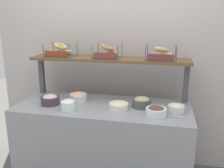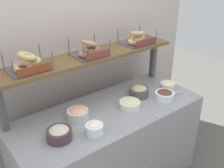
# 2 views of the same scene
# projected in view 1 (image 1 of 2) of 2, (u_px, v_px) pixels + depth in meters

# --- Properties ---
(back_wall) EXTENTS (2.90, 0.06, 2.40)m
(back_wall) POSITION_uv_depth(u_px,v_px,m) (115.00, 61.00, 2.81)
(back_wall) COLOR #B9AEA8
(back_wall) RESTS_ON ground_plane
(deli_counter) EXTENTS (1.70, 0.70, 0.85)m
(deli_counter) POSITION_uv_depth(u_px,v_px,m) (104.00, 144.00, 2.49)
(deli_counter) COLOR gray
(deli_counter) RESTS_ON ground_plane
(shelf_riser_left) EXTENTS (0.05, 0.05, 0.40)m
(shelf_riser_left) POSITION_uv_depth(u_px,v_px,m) (42.00, 75.00, 2.75)
(shelf_riser_left) COLOR #4C4C51
(shelf_riser_left) RESTS_ON deli_counter
(shelf_riser_right) EXTENTS (0.05, 0.05, 0.40)m
(shelf_riser_right) POSITION_uv_depth(u_px,v_px,m) (186.00, 83.00, 2.42)
(shelf_riser_right) COLOR #4C4C51
(shelf_riser_right) RESTS_ON deli_counter
(upper_shelf) EXTENTS (1.66, 0.32, 0.03)m
(upper_shelf) POSITION_uv_depth(u_px,v_px,m) (109.00, 59.00, 2.53)
(upper_shelf) COLOR brown
(upper_shelf) RESTS_ON shelf_riser_left
(bowl_scallion_spread) EXTENTS (0.18, 0.18, 0.07)m
(bowl_scallion_spread) POSITION_uv_depth(u_px,v_px,m) (119.00, 105.00, 2.28)
(bowl_scallion_spread) COLOR white
(bowl_scallion_spread) RESTS_ON deli_counter
(bowl_cream_cheese) EXTENTS (0.13, 0.13, 0.10)m
(bowl_cream_cheese) POSITION_uv_depth(u_px,v_px,m) (68.00, 105.00, 2.25)
(bowl_cream_cheese) COLOR white
(bowl_cream_cheese) RESTS_ON deli_counter
(bowl_tuna_salad) EXTENTS (0.19, 0.19, 0.10)m
(bowl_tuna_salad) POSITION_uv_depth(u_px,v_px,m) (50.00, 99.00, 2.40)
(bowl_tuna_salad) COLOR #47333F
(bowl_tuna_salad) RESTS_ON deli_counter
(bowl_hummus) EXTENTS (0.19, 0.19, 0.10)m
(bowl_hummus) POSITION_uv_depth(u_px,v_px,m) (142.00, 102.00, 2.33)
(bowl_hummus) COLOR #4F504B
(bowl_hummus) RESTS_ON deli_counter
(bowl_lox_spread) EXTENTS (0.17, 0.17, 0.10)m
(bowl_lox_spread) POSITION_uv_depth(u_px,v_px,m) (78.00, 97.00, 2.49)
(bowl_lox_spread) COLOR silver
(bowl_lox_spread) RESTS_ON deli_counter
(bowl_potato_salad) EXTENTS (0.15, 0.15, 0.09)m
(bowl_potato_salad) POSITION_uv_depth(u_px,v_px,m) (176.00, 108.00, 2.19)
(bowl_potato_salad) COLOR silver
(bowl_potato_salad) RESTS_ON deli_counter
(bowl_chocolate_spread) EXTENTS (0.18, 0.18, 0.09)m
(bowl_chocolate_spread) POSITION_uv_depth(u_px,v_px,m) (156.00, 111.00, 2.12)
(bowl_chocolate_spread) COLOR white
(bowl_chocolate_spread) RESTS_ON deli_counter
(serving_spoon_near_plate) EXTENTS (0.18, 0.07, 0.01)m
(serving_spoon_near_plate) POSITION_uv_depth(u_px,v_px,m) (170.00, 116.00, 2.11)
(serving_spoon_near_plate) COLOR #B7B7BC
(serving_spoon_near_plate) RESTS_ON deli_counter
(bagel_basket_sesame) EXTENTS (0.30, 0.25, 0.15)m
(bagel_basket_sesame) POSITION_uv_depth(u_px,v_px,m) (61.00, 51.00, 2.63)
(bagel_basket_sesame) COLOR #4C4C51
(bagel_basket_sesame) RESTS_ON upper_shelf
(bagel_basket_everything) EXTENTS (0.29, 0.27, 0.15)m
(bagel_basket_everything) POSITION_uv_depth(u_px,v_px,m) (107.00, 53.00, 2.50)
(bagel_basket_everything) COLOR #4C4C51
(bagel_basket_everything) RESTS_ON upper_shelf
(bagel_basket_plain) EXTENTS (0.29, 0.25, 0.14)m
(bagel_basket_plain) POSITION_uv_depth(u_px,v_px,m) (161.00, 55.00, 2.39)
(bagel_basket_plain) COLOR #4C4C51
(bagel_basket_plain) RESTS_ON upper_shelf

